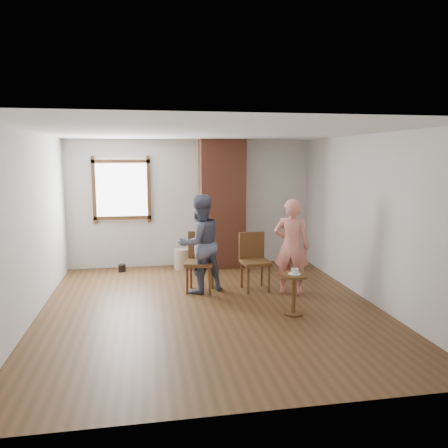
{
  "coord_description": "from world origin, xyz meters",
  "views": [
    {
      "loc": [
        -0.89,
        -6.23,
        2.25
      ],
      "look_at": [
        0.34,
        0.8,
        1.15
      ],
      "focal_mm": 35.0,
      "sensor_mm": 36.0,
      "label": 1
    }
  ],
  "objects": [
    {
      "name": "man",
      "position": [
        -0.06,
        0.84,
        0.82
      ],
      "size": [
        0.98,
        0.88,
        1.64
      ],
      "primitive_type": "imported",
      "rotation": [
        0.0,
        0.0,
        3.54
      ],
      "color": "#121732",
      "rests_on": "ground"
    },
    {
      "name": "dark_pot",
      "position": [
        -1.43,
        2.4,
        0.07
      ],
      "size": [
        0.18,
        0.18,
        0.14
      ],
      "primitive_type": "cylinder",
      "rotation": [
        0.0,
        0.0,
        -0.31
      ],
      "color": "black",
      "rests_on": "ground"
    },
    {
      "name": "side_table",
      "position": [
        1.14,
        -0.47,
        0.4
      ],
      "size": [
        0.4,
        0.4,
        0.6
      ],
      "color": "brown",
      "rests_on": "ground"
    },
    {
      "name": "dining_chair_left",
      "position": [
        -0.04,
        0.92,
        0.56
      ],
      "size": [
        0.57,
        0.57,
        0.99
      ],
      "rotation": [
        0.0,
        0.0,
        -0.27
      ],
      "color": "brown",
      "rests_on": "ground"
    },
    {
      "name": "ground",
      "position": [
        0.0,
        0.0,
        0.0
      ],
      "size": [
        5.5,
        5.5,
        0.0
      ],
      "primitive_type": "plane",
      "color": "brown",
      "rests_on": "ground"
    },
    {
      "name": "cake_plate",
      "position": [
        1.14,
        -0.47,
        0.6
      ],
      "size": [
        0.18,
        0.18,
        0.01
      ],
      "primitive_type": "cylinder",
      "color": "white",
      "rests_on": "side_table"
    },
    {
      "name": "stoneware_crock",
      "position": [
        -0.24,
        2.4,
        0.21
      ],
      "size": [
        0.33,
        0.33,
        0.42
      ],
      "primitive_type": "cylinder",
      "rotation": [
        0.0,
        0.0,
        -0.01
      ],
      "color": "tan",
      "rests_on": "ground"
    },
    {
      "name": "person_pink",
      "position": [
        1.41,
        0.48,
        0.79
      ],
      "size": [
        0.69,
        0.59,
        1.59
      ],
      "primitive_type": "imported",
      "rotation": [
        0.0,
        0.0,
        2.69
      ],
      "color": "#ED8876",
      "rests_on": "ground"
    },
    {
      "name": "room_shell",
      "position": [
        -0.06,
        0.61,
        1.81
      ],
      "size": [
        5.04,
        5.52,
        2.62
      ],
      "color": "silver",
      "rests_on": "ground"
    },
    {
      "name": "dining_chair_right",
      "position": [
        0.87,
        0.86,
        0.54
      ],
      "size": [
        0.49,
        0.49,
        0.97
      ],
      "rotation": [
        0.0,
        0.0,
        0.09
      ],
      "color": "brown",
      "rests_on": "ground"
    },
    {
      "name": "cake_slice",
      "position": [
        1.15,
        -0.47,
        0.64
      ],
      "size": [
        0.08,
        0.07,
        0.06
      ],
      "primitive_type": "cube",
      "color": "white",
      "rests_on": "cake_plate"
    },
    {
      "name": "brick_chimney",
      "position": [
        0.6,
        2.5,
        1.3
      ],
      "size": [
        0.9,
        0.5,
        2.6
      ],
      "primitive_type": "cube",
      "color": "#964D35",
      "rests_on": "ground"
    }
  ]
}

